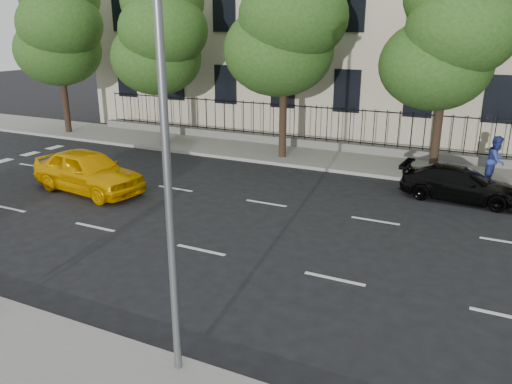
% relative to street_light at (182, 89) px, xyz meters
% --- Properties ---
extents(ground, '(120.00, 120.00, 0.00)m').
position_rel_street_light_xyz_m(ground, '(-2.50, 1.77, -5.15)').
color(ground, black).
rests_on(ground, ground).
extents(far_sidewalk, '(60.00, 4.00, 0.15)m').
position_rel_street_light_xyz_m(far_sidewalk, '(-2.50, 15.77, -5.07)').
color(far_sidewalk, gray).
rests_on(far_sidewalk, ground).
extents(lane_markings, '(49.60, 4.62, 0.01)m').
position_rel_street_light_xyz_m(lane_markings, '(-2.50, 6.52, -5.14)').
color(lane_markings, silver).
rests_on(lane_markings, ground).
extents(iron_fence, '(30.00, 0.50, 2.20)m').
position_rel_street_light_xyz_m(iron_fence, '(-2.50, 17.47, -4.50)').
color(iron_fence, slate).
rests_on(iron_fence, far_sidewalk).
extents(street_light, '(0.25, 3.32, 8.05)m').
position_rel_street_light_xyz_m(street_light, '(0.00, 0.00, 0.00)').
color(street_light, slate).
rests_on(street_light, near_sidewalk).
extents(tree_a, '(5.71, 5.31, 9.39)m').
position_rel_street_light_xyz_m(tree_a, '(-18.46, 15.13, 0.98)').
color(tree_a, '#382619').
rests_on(tree_a, far_sidewalk).
extents(tree_b, '(5.53, 5.12, 8.97)m').
position_rel_street_light_xyz_m(tree_b, '(-11.46, 15.13, 0.69)').
color(tree_b, '#382619').
rests_on(tree_b, far_sidewalk).
extents(tree_c, '(5.89, 5.50, 9.80)m').
position_rel_street_light_xyz_m(tree_c, '(-4.46, 15.13, 1.26)').
color(tree_c, '#382619').
rests_on(tree_c, far_sidewalk).
extents(tree_d, '(5.34, 4.94, 8.84)m').
position_rel_street_light_xyz_m(tree_d, '(2.54, 15.13, 0.69)').
color(tree_d, '#382619').
rests_on(tree_d, far_sidewalk).
extents(yellow_taxi, '(5.07, 2.56, 1.65)m').
position_rel_street_light_xyz_m(yellow_taxi, '(-9.32, 7.03, -4.32)').
color(yellow_taxi, '#F2AB00').
rests_on(yellow_taxi, ground).
extents(black_sedan, '(4.42, 2.04, 1.25)m').
position_rel_street_light_xyz_m(black_sedan, '(3.80, 12.27, -4.52)').
color(black_sedan, black).
rests_on(black_sedan, ground).
extents(pedestrian_far, '(1.01, 1.14, 1.94)m').
position_rel_street_light_xyz_m(pedestrian_far, '(4.87, 14.52, -4.03)').
color(pedestrian_far, navy).
rests_on(pedestrian_far, far_sidewalk).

